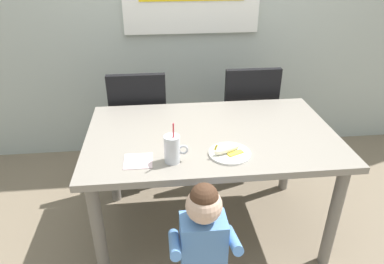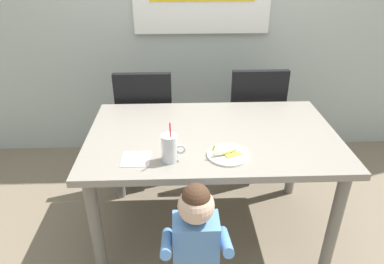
{
  "view_description": "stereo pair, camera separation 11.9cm",
  "coord_description": "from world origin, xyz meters",
  "px_view_note": "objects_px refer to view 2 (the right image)",
  "views": [
    {
      "loc": [
        -0.32,
        -1.85,
        1.77
      ],
      "look_at": [
        -0.13,
        -0.09,
        0.82
      ],
      "focal_mm": 32.77,
      "sensor_mm": 36.0,
      "label": 1
    },
    {
      "loc": [
        -0.2,
        -1.86,
        1.77
      ],
      "look_at": [
        -0.13,
        -0.09,
        0.82
      ],
      "focal_mm": 32.77,
      "sensor_mm": 36.0,
      "label": 2
    }
  ],
  "objects_px": {
    "dining_chair_left": "(146,119)",
    "dining_chair_right": "(254,116)",
    "dining_table": "(212,147)",
    "toddler_standing": "(196,238)",
    "milk_cup": "(170,150)",
    "snack_plate": "(228,155)",
    "paper_napkin": "(136,159)",
    "peeled_banana": "(226,150)"
  },
  "relations": [
    {
      "from": "dining_chair_left",
      "to": "dining_chair_right",
      "type": "height_order",
      "value": "same"
    },
    {
      "from": "dining_table",
      "to": "toddler_standing",
      "type": "height_order",
      "value": "toddler_standing"
    },
    {
      "from": "milk_cup",
      "to": "snack_plate",
      "type": "relative_size",
      "value": 1.07
    },
    {
      "from": "dining_chair_right",
      "to": "snack_plate",
      "type": "bearing_deg",
      "value": 70.11
    },
    {
      "from": "dining_table",
      "to": "dining_chair_right",
      "type": "height_order",
      "value": "dining_chair_right"
    },
    {
      "from": "dining_chair_left",
      "to": "milk_cup",
      "type": "height_order",
      "value": "milk_cup"
    },
    {
      "from": "milk_cup",
      "to": "dining_table",
      "type": "bearing_deg",
      "value": 49.51
    },
    {
      "from": "toddler_standing",
      "to": "paper_napkin",
      "type": "height_order",
      "value": "toddler_standing"
    },
    {
      "from": "snack_plate",
      "to": "paper_napkin",
      "type": "distance_m",
      "value": 0.49
    },
    {
      "from": "dining_chair_left",
      "to": "paper_napkin",
      "type": "relative_size",
      "value": 6.4
    },
    {
      "from": "dining_chair_left",
      "to": "peeled_banana",
      "type": "xyz_separation_m",
      "value": [
        0.51,
        -0.91,
        0.25
      ]
    },
    {
      "from": "dining_chair_left",
      "to": "dining_chair_right",
      "type": "bearing_deg",
      "value": -177.94
    },
    {
      "from": "dining_table",
      "to": "snack_plate",
      "type": "height_order",
      "value": "snack_plate"
    },
    {
      "from": "snack_plate",
      "to": "milk_cup",
      "type": "bearing_deg",
      "value": -173.4
    },
    {
      "from": "dining_chair_left",
      "to": "peeled_banana",
      "type": "bearing_deg",
      "value": 119.36
    },
    {
      "from": "dining_chair_left",
      "to": "milk_cup",
      "type": "bearing_deg",
      "value": 102.55
    },
    {
      "from": "milk_cup",
      "to": "peeled_banana",
      "type": "relative_size",
      "value": 1.4
    },
    {
      "from": "milk_cup",
      "to": "peeled_banana",
      "type": "bearing_deg",
      "value": 7.59
    },
    {
      "from": "dining_table",
      "to": "peeled_banana",
      "type": "height_order",
      "value": "peeled_banana"
    },
    {
      "from": "dining_table",
      "to": "dining_chair_right",
      "type": "bearing_deg",
      "value": 59.6
    },
    {
      "from": "dining_chair_right",
      "to": "toddler_standing",
      "type": "relative_size",
      "value": 1.15
    },
    {
      "from": "snack_plate",
      "to": "paper_napkin",
      "type": "relative_size",
      "value": 1.53
    },
    {
      "from": "dining_table",
      "to": "milk_cup",
      "type": "xyz_separation_m",
      "value": [
        -0.25,
        -0.3,
        0.16
      ]
    },
    {
      "from": "dining_chair_left",
      "to": "paper_napkin",
      "type": "xyz_separation_m",
      "value": [
        0.03,
        -0.93,
        0.22
      ]
    },
    {
      "from": "dining_chair_left",
      "to": "paper_napkin",
      "type": "height_order",
      "value": "dining_chair_left"
    },
    {
      "from": "paper_napkin",
      "to": "snack_plate",
      "type": "bearing_deg",
      "value": 2.12
    },
    {
      "from": "dining_chair_left",
      "to": "toddler_standing",
      "type": "xyz_separation_m",
      "value": [
        0.33,
        -1.28,
        -0.02
      ]
    },
    {
      "from": "toddler_standing",
      "to": "peeled_banana",
      "type": "distance_m",
      "value": 0.49
    },
    {
      "from": "dining_chair_left",
      "to": "milk_cup",
      "type": "distance_m",
      "value": 1.01
    },
    {
      "from": "dining_table",
      "to": "milk_cup",
      "type": "height_order",
      "value": "milk_cup"
    },
    {
      "from": "dining_chair_right",
      "to": "toddler_standing",
      "type": "distance_m",
      "value": 1.42
    },
    {
      "from": "dining_chair_left",
      "to": "peeled_banana",
      "type": "height_order",
      "value": "dining_chair_left"
    },
    {
      "from": "toddler_standing",
      "to": "peeled_banana",
      "type": "relative_size",
      "value": 4.77
    },
    {
      "from": "dining_table",
      "to": "toddler_standing",
      "type": "bearing_deg",
      "value": -101.77
    },
    {
      "from": "dining_chair_right",
      "to": "snack_plate",
      "type": "xyz_separation_m",
      "value": [
        -0.34,
        -0.95,
        0.22
      ]
    },
    {
      "from": "snack_plate",
      "to": "toddler_standing",
      "type": "bearing_deg",
      "value": -117.46
    },
    {
      "from": "milk_cup",
      "to": "snack_plate",
      "type": "height_order",
      "value": "milk_cup"
    },
    {
      "from": "paper_napkin",
      "to": "dining_table",
      "type": "bearing_deg",
      "value": 32.62
    },
    {
      "from": "paper_napkin",
      "to": "dining_chair_left",
      "type": "bearing_deg",
      "value": 91.84
    },
    {
      "from": "dining_table",
      "to": "paper_napkin",
      "type": "distance_m",
      "value": 0.52
    },
    {
      "from": "dining_table",
      "to": "toddler_standing",
      "type": "xyz_separation_m",
      "value": [
        -0.13,
        -0.63,
        -0.14
      ]
    },
    {
      "from": "toddler_standing",
      "to": "milk_cup",
      "type": "relative_size",
      "value": 3.4
    }
  ]
}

